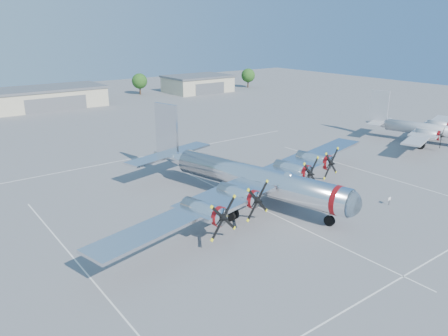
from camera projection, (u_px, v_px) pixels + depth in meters
ground at (244, 200)px, 54.89m from camera, size 260.00×260.00×0.00m
parking_lines at (253, 204)px, 53.56m from camera, size 60.00×50.08×0.01m
hangar_center at (48, 97)px, 116.19m from camera, size 28.60×14.60×5.40m
hangar_east at (198, 84)px, 143.70m from camera, size 20.60×14.60×5.40m
tree_east at (140, 81)px, 137.49m from camera, size 4.80×4.80×6.64m
tree_far_east at (248, 75)px, 153.20m from camera, size 4.80×4.80×6.64m
main_bomber_b29 at (246, 201)px, 54.75m from camera, size 54.60×43.28×10.68m
twin_engine_east at (420, 143)px, 81.81m from camera, size 33.35×28.02×9.06m
info_placard at (389, 200)px, 53.17m from camera, size 0.53×0.07×1.02m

